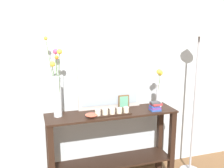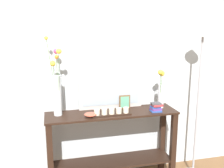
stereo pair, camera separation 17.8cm
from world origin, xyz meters
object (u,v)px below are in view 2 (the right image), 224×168
(decorative_bowl, at_px, (91,114))
(tall_vase_left, at_px, (57,89))
(mirror_leaning, at_px, (111,65))
(book_stack, at_px, (156,107))
(vase_right, at_px, (161,90))
(picture_frame_small, at_px, (125,102))
(floor_lamp, at_px, (200,79))
(console_table, at_px, (112,140))
(candle_tray, at_px, (112,112))

(decorative_bowl, bearing_deg, tall_vase_left, 157.24)
(mirror_leaning, relative_size, book_stack, 7.58)
(decorative_bowl, bearing_deg, book_stack, 0.11)
(mirror_leaning, distance_m, vase_right, 0.60)
(picture_frame_small, distance_m, floor_lamp, 0.84)
(vase_right, xyz_separation_m, decorative_bowl, (-0.78, -0.10, -0.17))
(console_table, xyz_separation_m, decorative_bowl, (-0.24, -0.08, 0.34))
(candle_tray, relative_size, decorative_bowl, 3.16)
(candle_tray, bearing_deg, mirror_leaning, 78.32)
(decorative_bowl, distance_m, floor_lamp, 1.23)
(mirror_leaning, bearing_deg, picture_frame_small, -18.34)
(tall_vase_left, distance_m, decorative_bowl, 0.41)
(mirror_leaning, bearing_deg, tall_vase_left, -170.26)
(mirror_leaning, xyz_separation_m, book_stack, (0.43, -0.22, -0.43))
(mirror_leaning, distance_m, tall_vase_left, 0.61)
(tall_vase_left, height_order, decorative_bowl, tall_vase_left)
(vase_right, distance_m, book_stack, 0.21)
(tall_vase_left, distance_m, vase_right, 1.09)
(tall_vase_left, distance_m, candle_tray, 0.58)
(console_table, distance_m, book_stack, 0.58)
(candle_tray, height_order, book_stack, book_stack)
(tall_vase_left, xyz_separation_m, decorative_bowl, (0.31, -0.13, -0.24))
(console_table, bearing_deg, tall_vase_left, 175.10)
(candle_tray, distance_m, book_stack, 0.47)
(console_table, distance_m, picture_frame_small, 0.43)
(decorative_bowl, xyz_separation_m, floor_lamp, (1.19, 0.03, 0.29))
(picture_frame_small, bearing_deg, tall_vase_left, -175.93)
(picture_frame_small, bearing_deg, vase_right, -10.95)
(tall_vase_left, bearing_deg, mirror_leaning, 9.74)
(book_stack, xyz_separation_m, floor_lamp, (0.50, 0.03, 0.27))
(console_table, distance_m, decorative_bowl, 0.42)
(console_table, relative_size, vase_right, 3.15)
(vase_right, bearing_deg, console_table, -177.59)
(tall_vase_left, distance_m, floor_lamp, 1.50)
(book_stack, bearing_deg, floor_lamp, 3.50)
(tall_vase_left, height_order, picture_frame_small, tall_vase_left)
(picture_frame_small, height_order, decorative_bowl, picture_frame_small)
(book_stack, bearing_deg, candle_tray, -179.87)
(mirror_leaning, height_order, decorative_bowl, mirror_leaning)
(decorative_bowl, height_order, floor_lamp, floor_lamp)
(picture_frame_small, distance_m, decorative_bowl, 0.44)
(tall_vase_left, height_order, candle_tray, tall_vase_left)
(console_table, height_order, tall_vase_left, tall_vase_left)
(candle_tray, xyz_separation_m, book_stack, (0.47, 0.00, 0.02))
(book_stack, relative_size, floor_lamp, 0.07)
(candle_tray, bearing_deg, vase_right, 10.41)
(vase_right, height_order, picture_frame_small, vase_right)
(console_table, xyz_separation_m, candle_tray, (-0.02, -0.08, 0.34))
(vase_right, bearing_deg, book_stack, -132.72)
(decorative_bowl, bearing_deg, mirror_leaning, 41.04)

